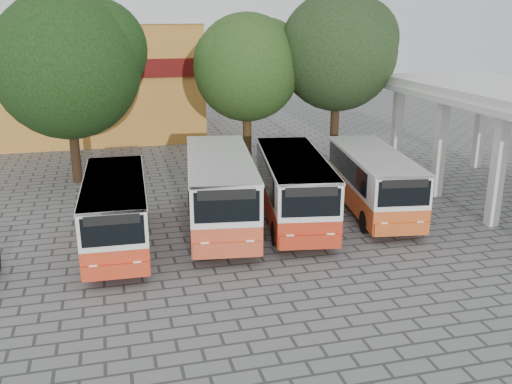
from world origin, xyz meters
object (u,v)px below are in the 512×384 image
object	(u,v)px
bus_far_left	(116,208)
bus_far_right	(373,178)
bus_centre_left	(220,187)
bus_centre_right	(294,185)

from	to	relation	value
bus_far_left	bus_far_right	bearing A→B (deg)	8.05
bus_centre_left	bus_centre_right	world-z (taller)	bus_centre_left
bus_far_left	bus_centre_left	xyz separation A→B (m)	(4.25, 1.08, 0.22)
bus_far_left	bus_centre_left	world-z (taller)	bus_centre_left
bus_far_right	bus_centre_left	bearing A→B (deg)	-170.91
bus_centre_right	bus_far_right	world-z (taller)	bus_centre_right
bus_centre_right	bus_far_right	xyz separation A→B (m)	(3.81, 0.25, -0.07)
bus_centre_right	bus_far_right	bearing A→B (deg)	13.17
bus_centre_right	bus_far_right	distance (m)	3.82
bus_centre_left	bus_far_right	bearing A→B (deg)	8.27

